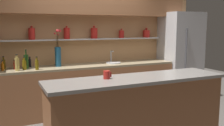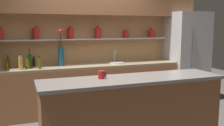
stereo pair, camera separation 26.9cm
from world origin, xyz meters
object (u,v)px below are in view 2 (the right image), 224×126
Objects in this scene: refrigerator at (186,57)px; coffee_mug at (101,75)px; sink_fixture at (117,62)px; bottle_spirit_0 at (20,63)px; bottle_sauce_4 at (7,65)px; bottle_sauce_1 at (34,62)px; bottle_oil_11 at (28,62)px; flower_vase at (61,54)px; bottle_oil_6 at (40,64)px; bottle_wine_3 at (30,61)px; bottle_oil_8 at (28,64)px; bottle_oil_7 at (8,63)px; bottle_sauce_9 at (19,64)px.

refrigerator reaches higher than coffee_mug.
sink_fixture is 1.09× the size of bottle_spirit_0.
coffee_mug is (1.15, -1.80, 0.08)m from bottle_sauce_4.
bottle_sauce_1 is at bearing 22.81° from bottle_sauce_4.
bottle_oil_11 is (-1.70, 0.08, 0.07)m from sink_fixture.
bottle_sauce_1 is 0.14m from bottle_oil_11.
refrigerator is 1.67m from sink_fixture.
flower_vase reaches higher than bottle_oil_11.
bottle_oil_6 is (-3.19, -0.14, 0.03)m from refrigerator.
sink_fixture is 1.32× the size of bottle_oil_11.
bottle_oil_11 is 2.05m from coffee_mug.
bottle_wine_3 is 1.54× the size of bottle_oil_8.
bottle_oil_8 is (0.35, -0.07, 0.02)m from bottle_sauce_4.
refrigerator is 3.51m from bottle_spirit_0.
bottle_spirit_0 is 0.26m from bottle_oil_11.
bottle_oil_7 is at bearing 146.83° from bottle_oil_8.
refrigerator reaches higher than bottle_oil_11.
bottle_wine_3 is at bearing 38.88° from bottle_spirit_0.
bottle_wine_3 is 2.05× the size of bottle_sauce_4.
flower_vase is 0.64m from bottle_oil_8.
bottle_sauce_1 is (-3.27, 0.22, 0.02)m from refrigerator.
flower_vase reaches higher than bottle_oil_7.
bottle_oil_7 is at bearing 80.87° from bottle_sauce_4.
bottle_oil_8 is (-0.61, -0.13, -0.14)m from flower_vase.
bottle_sauce_1 is at bearing 176.10° from refrigerator.
flower_vase reaches higher than bottle_oil_6.
refrigerator is at bearing 34.43° from coffee_mug.
flower_vase is 0.95m from bottle_oil_7.
bottle_sauce_4 is at bearing 162.50° from bottle_oil_6.
bottle_oil_7 is at bearing 149.11° from bottle_oil_6.
flower_vase reaches higher than bottle_sauce_9.
bottle_oil_6 is 1.01× the size of bottle_oil_7.
bottle_oil_11 is at bearing 104.17° from bottle_wine_3.
bottle_wine_3 is 1.96m from coffee_mug.
bottle_wine_3 reaches higher than bottle_sauce_4.
bottle_spirit_0 is 1.92m from coffee_mug.
bottle_wine_3 is at bearing 179.37° from refrigerator.
bottle_oil_8 is (-0.20, 0.10, -0.01)m from bottle_oil_6.
sink_fixture is at bearing 63.33° from coffee_mug.
bottle_oil_11 is at bearing 177.89° from refrigerator.
bottle_sauce_4 is 0.38m from bottle_oil_11.
bottle_oil_6 reaches higher than coffee_mug.
refrigerator reaches higher than bottle_wine_3.
bottle_oil_6 is (0.31, -0.05, -0.02)m from bottle_spirit_0.
coffee_mug is (0.79, -1.89, 0.06)m from bottle_oil_11.
bottle_oil_8 is at bearing -37.26° from bottle_sauce_9.
bottle_spirit_0 is at bearing -27.41° from bottle_sauce_4.
bottle_oil_6 is at bearing 110.61° from coffee_mug.
sink_fixture is 0.87× the size of bottle_wine_3.
bottle_oil_6 is at bearing -9.52° from bottle_spirit_0.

